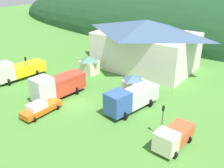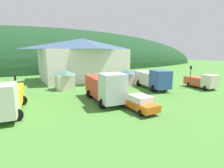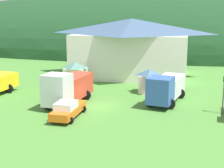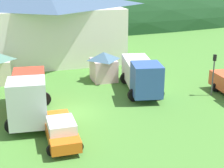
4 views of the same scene
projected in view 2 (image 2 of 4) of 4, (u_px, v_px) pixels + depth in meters
ground_plane at (127, 98)px, 22.87m from camera, size 200.00×200.00×0.00m
forested_hill_backdrop at (49, 66)px, 73.82m from camera, size 158.49×60.00×30.55m
depot_building at (83, 59)px, 37.80m from camera, size 18.00×12.76×8.70m
play_shed_cream at (65, 79)px, 28.01m from camera, size 2.87×2.76×3.14m
play_shed_pink at (126, 77)px, 30.99m from camera, size 2.50×2.74×2.91m
flatbed_truck_yellow at (5, 98)px, 16.63m from camera, size 3.94×8.54×3.33m
tow_truck_silver at (105, 87)px, 20.87m from camera, size 3.74×8.01×3.70m
box_truck_blue at (152, 78)px, 28.32m from camera, size 4.02×8.25×3.22m
light_truck_cream at (202, 81)px, 28.68m from camera, size 2.84×5.36×2.42m
service_pickup_orange at (138, 102)px, 18.12m from camera, size 2.29×5.33×1.66m
traffic_light_west at (16, 88)px, 18.04m from camera, size 0.20×0.32×3.68m
traffic_light_east at (190, 74)px, 28.56m from camera, size 0.20×0.32×3.71m
traffic_cone_near_pickup at (97, 97)px, 23.23m from camera, size 0.36×0.36×0.46m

